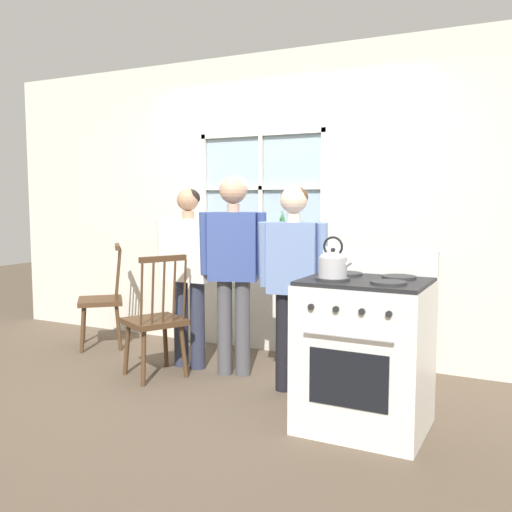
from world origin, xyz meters
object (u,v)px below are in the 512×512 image
person_elderly_left (188,261)px  stove (365,352)px  kettle (333,263)px  potted_plant (282,233)px  chair_near_wall (103,300)px  chair_by_window (156,321)px  person_teen_center (233,254)px  person_adult_right (293,270)px

person_elderly_left → stove: size_ratio=1.37×
kettle → potted_plant: 1.71m
chair_near_wall → stove: bearing=32.8°
chair_by_window → person_teen_center: bearing=150.2°
chair_by_window → person_elderly_left: size_ratio=0.66×
person_adult_right → potted_plant: 1.01m
chair_by_window → stove: 1.77m
stove → kettle: (-0.17, -0.13, 0.55)m
person_teen_center → person_adult_right: 0.60m
person_adult_right → potted_plant: (-0.48, 0.86, 0.20)m
chair_near_wall → person_adult_right: bearing=38.9°
person_elderly_left → kettle: size_ratio=6.02×
chair_by_window → person_teen_center: 0.81m
person_elderly_left → person_adult_right: (1.01, -0.16, 0.00)m
person_teen_center → stove: 1.45m
person_teen_center → potted_plant: person_teen_center is taller
chair_by_window → stove: (1.75, -0.24, 0.03)m
person_teen_center → potted_plant: 0.72m
chair_by_window → person_adult_right: person_adult_right is taller
person_elderly_left → person_teen_center: (0.43, -0.01, 0.09)m
kettle → person_teen_center: bearing=146.9°
chair_near_wall → kettle: (2.60, -0.89, 0.58)m
chair_by_window → kettle: bearing=104.7°
potted_plant → chair_by_window: bearing=-120.6°
stove → potted_plant: bearing=131.8°
chair_by_window → chair_near_wall: bearing=-89.4°
person_elderly_left → person_teen_center: 0.44m
person_elderly_left → stove: bearing=-17.0°
person_elderly_left → kettle: bearing=-23.2°
chair_near_wall → kettle: kettle is taller
chair_near_wall → potted_plant: bearing=65.7°
person_teen_center → person_elderly_left: bearing=159.9°
person_elderly_left → person_adult_right: person_adult_right is taller
person_teen_center → kettle: bearing=-52.2°
kettle → chair_by_window: bearing=167.0°
person_teen_center → kettle: 1.27m
chair_by_window → potted_plant: bearing=177.1°
stove → chair_near_wall: bearing=164.7°
chair_near_wall → person_adult_right: 2.18m
stove → potted_plant: 1.82m
stove → person_adult_right: bearing=147.8°
person_adult_right → stove: bearing=-41.8°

